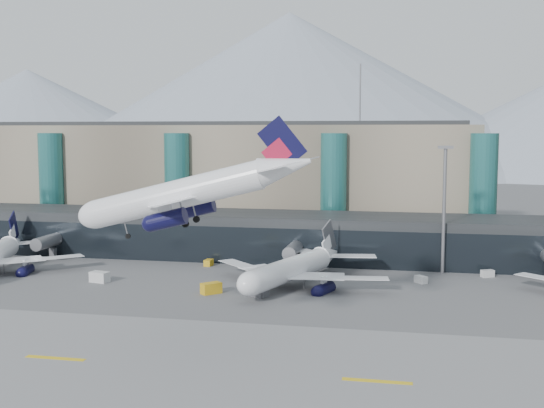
{
  "coord_description": "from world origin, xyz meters",
  "views": [
    {
      "loc": [
        23.17,
        -90.88,
        28.34
      ],
      "look_at": [
        -1.76,
        32.0,
        15.01
      ],
      "focal_mm": 45.0,
      "sensor_mm": 36.0,
      "label": 1
    }
  ],
  "objects_px": {
    "jet_parked_mid": "(299,260)",
    "veh_h": "(211,288)",
    "veh_b": "(209,263)",
    "veh_d": "(488,274)",
    "veh_g": "(421,280)",
    "lightmast_mid": "(444,202)",
    "veh_c": "(257,290)",
    "veh_a": "(100,277)",
    "hero_jet": "(199,184)"
  },
  "relations": [
    {
      "from": "veh_c",
      "to": "veh_d",
      "type": "height_order",
      "value": "veh_c"
    },
    {
      "from": "jet_parked_mid",
      "to": "veh_h",
      "type": "xyz_separation_m",
      "value": [
        -13.85,
        -10.4,
        -3.6
      ]
    },
    {
      "from": "veh_g",
      "to": "veh_a",
      "type": "bearing_deg",
      "value": -120.5
    },
    {
      "from": "veh_b",
      "to": "veh_h",
      "type": "distance_m",
      "value": 25.08
    },
    {
      "from": "lightmast_mid",
      "to": "hero_jet",
      "type": "distance_m",
      "value": 64.32
    },
    {
      "from": "hero_jet",
      "to": "jet_parked_mid",
      "type": "xyz_separation_m",
      "value": [
        6.79,
        38.81,
        -17.06
      ]
    },
    {
      "from": "veh_h",
      "to": "veh_b",
      "type": "bearing_deg",
      "value": 62.8
    },
    {
      "from": "veh_a",
      "to": "veh_c",
      "type": "xyz_separation_m",
      "value": [
        31.56,
        -4.6,
        0.08
      ]
    },
    {
      "from": "lightmast_mid",
      "to": "veh_b",
      "type": "xyz_separation_m",
      "value": [
        -48.31,
        -2.07,
        -13.75
      ]
    },
    {
      "from": "veh_b",
      "to": "veh_d",
      "type": "xyz_separation_m",
      "value": [
        56.81,
        0.07,
        0.03
      ]
    },
    {
      "from": "veh_a",
      "to": "veh_g",
      "type": "bearing_deg",
      "value": 24.85
    },
    {
      "from": "veh_b",
      "to": "veh_g",
      "type": "distance_m",
      "value": 44.66
    },
    {
      "from": "veh_b",
      "to": "veh_c",
      "type": "xyz_separation_m",
      "value": [
        15.9,
        -23.87,
        0.4
      ]
    },
    {
      "from": "jet_parked_mid",
      "to": "veh_d",
      "type": "distance_m",
      "value": 38.02
    },
    {
      "from": "hero_jet",
      "to": "veh_a",
      "type": "xyz_separation_m",
      "value": [
        -30.38,
        33.03,
        -20.63
      ]
    },
    {
      "from": "lightmast_mid",
      "to": "veh_a",
      "type": "xyz_separation_m",
      "value": [
        -63.98,
        -21.34,
        -13.42
      ]
    },
    {
      "from": "jet_parked_mid",
      "to": "veh_c",
      "type": "distance_m",
      "value": 12.31
    },
    {
      "from": "jet_parked_mid",
      "to": "veh_g",
      "type": "relative_size",
      "value": 16.07
    },
    {
      "from": "jet_parked_mid",
      "to": "veh_a",
      "type": "bearing_deg",
      "value": 117.86
    },
    {
      "from": "jet_parked_mid",
      "to": "veh_h",
      "type": "height_order",
      "value": "jet_parked_mid"
    },
    {
      "from": "veh_d",
      "to": "hero_jet",
      "type": "bearing_deg",
      "value": -157.41
    },
    {
      "from": "hero_jet",
      "to": "veh_g",
      "type": "height_order",
      "value": "hero_jet"
    },
    {
      "from": "veh_a",
      "to": "veh_d",
      "type": "bearing_deg",
      "value": 29.08
    },
    {
      "from": "lightmast_mid",
      "to": "jet_parked_mid",
      "type": "xyz_separation_m",
      "value": [
        -26.8,
        -15.56,
        -9.85
      ]
    },
    {
      "from": "jet_parked_mid",
      "to": "veh_b",
      "type": "bearing_deg",
      "value": 76.93
    },
    {
      "from": "hero_jet",
      "to": "veh_b",
      "type": "relative_size",
      "value": 14.58
    },
    {
      "from": "jet_parked_mid",
      "to": "veh_g",
      "type": "distance_m",
      "value": 23.42
    },
    {
      "from": "hero_jet",
      "to": "jet_parked_mid",
      "type": "distance_m",
      "value": 42.94
    },
    {
      "from": "veh_c",
      "to": "veh_g",
      "type": "xyz_separation_m",
      "value": [
        28.04,
        15.88,
        -0.39
      ]
    },
    {
      "from": "veh_b",
      "to": "veh_c",
      "type": "distance_m",
      "value": 28.68
    },
    {
      "from": "veh_b",
      "to": "jet_parked_mid",
      "type": "bearing_deg",
      "value": -116.73
    },
    {
      "from": "veh_d",
      "to": "veh_b",
      "type": "bearing_deg",
      "value": 151.46
    },
    {
      "from": "veh_a",
      "to": "veh_d",
      "type": "distance_m",
      "value": 75.02
    },
    {
      "from": "veh_c",
      "to": "veh_g",
      "type": "height_order",
      "value": "veh_c"
    },
    {
      "from": "hero_jet",
      "to": "veh_h",
      "type": "xyz_separation_m",
      "value": [
        -7.06,
        28.42,
        -20.65
      ]
    },
    {
      "from": "veh_a",
      "to": "veh_h",
      "type": "distance_m",
      "value": 23.78
    },
    {
      "from": "lightmast_mid",
      "to": "veh_c",
      "type": "bearing_deg",
      "value": -141.33
    },
    {
      "from": "veh_b",
      "to": "veh_c",
      "type": "relative_size",
      "value": 0.6
    },
    {
      "from": "veh_b",
      "to": "veh_h",
      "type": "relative_size",
      "value": 0.66
    },
    {
      "from": "hero_jet",
      "to": "veh_h",
      "type": "bearing_deg",
      "value": 103.62
    },
    {
      "from": "veh_a",
      "to": "veh_c",
      "type": "height_order",
      "value": "veh_c"
    },
    {
      "from": "veh_b",
      "to": "veh_c",
      "type": "bearing_deg",
      "value": -140.98
    },
    {
      "from": "veh_g",
      "to": "veh_b",
      "type": "bearing_deg",
      "value": -141.52
    },
    {
      "from": "lightmast_mid",
      "to": "veh_b",
      "type": "distance_m",
      "value": 50.27
    },
    {
      "from": "jet_parked_mid",
      "to": "veh_h",
      "type": "relative_size",
      "value": 10.72
    },
    {
      "from": "veh_b",
      "to": "veh_c",
      "type": "height_order",
      "value": "veh_c"
    },
    {
      "from": "veh_a",
      "to": "veh_b",
      "type": "height_order",
      "value": "veh_a"
    },
    {
      "from": "veh_d",
      "to": "veh_g",
      "type": "height_order",
      "value": "veh_d"
    },
    {
      "from": "hero_jet",
      "to": "veh_g",
      "type": "xyz_separation_m",
      "value": [
        29.22,
        44.31,
        -20.94
      ]
    },
    {
      "from": "veh_a",
      "to": "veh_c",
      "type": "relative_size",
      "value": 0.91
    }
  ]
}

